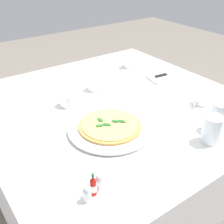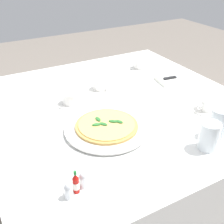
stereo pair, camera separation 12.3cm
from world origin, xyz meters
The scene contains 15 objects.
ground_plane centered at (0.00, 0.00, 0.00)m, with size 8.00×8.00×0.00m, color slate.
dining_table centered at (0.00, 0.00, 0.63)m, with size 1.21×1.21×0.75m.
pizza_plate centered at (-0.15, -0.18, 0.76)m, with size 0.34×0.34×0.02m.
pizza centered at (-0.15, -0.18, 0.78)m, with size 0.26×0.26×0.02m.
coffee_cup_left_edge centered at (0.33, -0.25, 0.78)m, with size 0.13×0.13×0.06m.
coffee_cup_near_right centered at (0.00, 0.17, 0.78)m, with size 0.13×0.13×0.06m.
coffee_cup_far_right centered at (-0.19, 0.10, 0.78)m, with size 0.13×0.13×0.06m.
coffee_cup_near_left centered at (0.35, 0.32, 0.78)m, with size 0.13×0.13×0.07m.
water_glass_right_edge centered at (0.13, -0.46, 0.80)m, with size 0.07×0.07×0.11m.
water_glass_back_corner centered at (0.22, -0.42, 0.81)m, with size 0.07×0.07×0.12m.
napkin_folded centered at (0.43, 0.07, 0.76)m, with size 0.24×0.17×0.02m.
dinner_knife centered at (0.43, 0.07, 0.78)m, with size 0.20×0.04×0.01m.
hot_sauce_bottle centered at (-0.38, -0.43, 0.79)m, with size 0.02×0.02×0.08m.
salt_shaker centered at (-0.36, -0.42, 0.78)m, with size 0.03×0.03×0.06m.
pepper_shaker centered at (-0.41, -0.44, 0.78)m, with size 0.03×0.03×0.06m.
Camera 2 is at (-0.58, -1.02, 1.40)m, focal length 44.66 mm.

